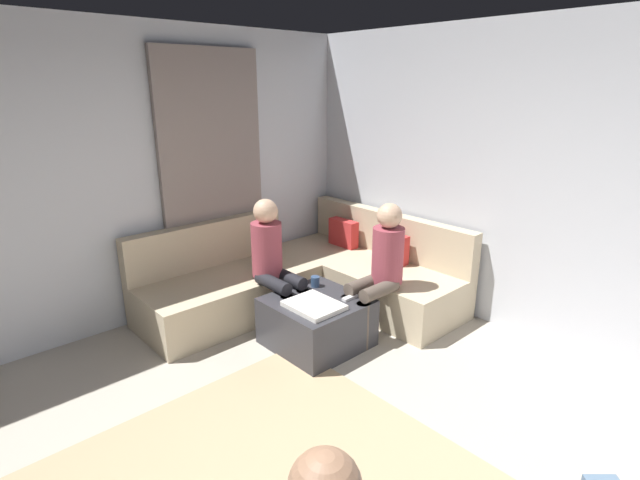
{
  "coord_description": "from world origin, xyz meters",
  "views": [
    {
      "loc": [
        1.38,
        -1.12,
        2.18
      ],
      "look_at": [
        -1.63,
        1.63,
        0.85
      ],
      "focal_mm": 27.15,
      "sensor_mm": 36.0,
      "label": 1
    }
  ],
  "objects_px": {
    "coffee_mug": "(315,281)",
    "game_remote": "(350,298)",
    "person_on_couch_back": "(380,265)",
    "person_on_couch_side": "(273,259)",
    "ottoman": "(317,322)",
    "sectional_couch": "(308,278)"
  },
  "relations": [
    {
      "from": "sectional_couch",
      "to": "coffee_mug",
      "type": "height_order",
      "value": "sectional_couch"
    },
    {
      "from": "coffee_mug",
      "to": "person_on_couch_back",
      "type": "xyz_separation_m",
      "value": [
        0.45,
        0.36,
        0.19
      ]
    },
    {
      "from": "coffee_mug",
      "to": "sectional_couch",
      "type": "bearing_deg",
      "value": 145.77
    },
    {
      "from": "ottoman",
      "to": "person_on_couch_side",
      "type": "bearing_deg",
      "value": -173.82
    },
    {
      "from": "coffee_mug",
      "to": "person_on_couch_side",
      "type": "bearing_deg",
      "value": -141.87
    },
    {
      "from": "game_remote",
      "to": "person_on_couch_back",
      "type": "height_order",
      "value": "person_on_couch_back"
    },
    {
      "from": "ottoman",
      "to": "game_remote",
      "type": "xyz_separation_m",
      "value": [
        0.18,
        0.22,
        0.22
      ]
    },
    {
      "from": "person_on_couch_back",
      "to": "person_on_couch_side",
      "type": "xyz_separation_m",
      "value": [
        -0.75,
        -0.6,
        0.0
      ]
    },
    {
      "from": "ottoman",
      "to": "sectional_couch",
      "type": "bearing_deg",
      "value": 144.03
    },
    {
      "from": "game_remote",
      "to": "ottoman",
      "type": "bearing_deg",
      "value": -129.29
    },
    {
      "from": "person_on_couch_side",
      "to": "game_remote",
      "type": "bearing_deg",
      "value": 111.52
    },
    {
      "from": "person_on_couch_side",
      "to": "sectional_couch",
      "type": "bearing_deg",
      "value": -164.75
    },
    {
      "from": "ottoman",
      "to": "person_on_couch_side",
      "type": "distance_m",
      "value": 0.69
    },
    {
      "from": "game_remote",
      "to": "person_on_couch_side",
      "type": "height_order",
      "value": "person_on_couch_side"
    },
    {
      "from": "coffee_mug",
      "to": "game_remote",
      "type": "bearing_deg",
      "value": 5.71
    },
    {
      "from": "coffee_mug",
      "to": "game_remote",
      "type": "distance_m",
      "value": 0.4
    },
    {
      "from": "game_remote",
      "to": "person_on_couch_side",
      "type": "distance_m",
      "value": 0.79
    },
    {
      "from": "coffee_mug",
      "to": "person_on_couch_side",
      "type": "height_order",
      "value": "person_on_couch_side"
    },
    {
      "from": "ottoman",
      "to": "game_remote",
      "type": "relative_size",
      "value": 5.07
    },
    {
      "from": "ottoman",
      "to": "person_on_couch_back",
      "type": "height_order",
      "value": "person_on_couch_back"
    },
    {
      "from": "ottoman",
      "to": "game_remote",
      "type": "height_order",
      "value": "game_remote"
    },
    {
      "from": "coffee_mug",
      "to": "person_on_couch_back",
      "type": "relative_size",
      "value": 0.08
    }
  ]
}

